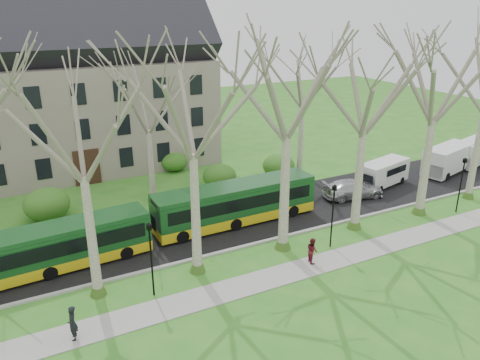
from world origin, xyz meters
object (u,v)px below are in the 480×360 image
(van_c, at_px, (475,152))
(pedestrian_a, at_px, (72,323))
(sedan, at_px, (353,189))
(bus_lead, at_px, (54,247))
(pedestrian_b, at_px, (312,250))
(van_a, at_px, (383,174))
(van_b, at_px, (448,160))
(bus_follow, at_px, (236,203))

(van_c, xyz_separation_m, pedestrian_a, (-39.47, -8.90, -0.37))
(sedan, bearing_deg, bus_lead, 102.86)
(pedestrian_b, bearing_deg, bus_lead, 78.41)
(van_a, xyz_separation_m, pedestrian_a, (-27.30, -8.55, -0.23))
(van_b, xyz_separation_m, pedestrian_b, (-20.80, -7.61, -0.49))
(bus_follow, bearing_deg, bus_lead, -177.18)
(van_a, relative_size, pedestrian_b, 3.16)
(sedan, distance_m, van_a, 4.19)
(sedan, xyz_separation_m, pedestrian_b, (-9.03, -6.97, 0.07))
(sedan, xyz_separation_m, van_a, (4.08, 0.89, 0.37))
(sedan, xyz_separation_m, van_c, (16.25, 1.24, 0.51))
(van_a, xyz_separation_m, pedestrian_b, (-13.11, -7.86, -0.31))
(sedan, bearing_deg, van_c, -74.18)
(sedan, relative_size, van_a, 1.00)
(van_b, height_order, pedestrian_a, van_b)
(van_b, distance_m, pedestrian_a, 35.96)
(sedan, xyz_separation_m, pedestrian_a, (-23.22, -7.65, 0.14))
(sedan, bearing_deg, pedestrian_b, 139.12)
(van_b, distance_m, van_c, 4.52)
(bus_follow, relative_size, pedestrian_b, 7.47)
(sedan, relative_size, van_b, 0.86)
(bus_lead, xyz_separation_m, bus_follow, (12.43, 0.77, 0.10))
(bus_lead, relative_size, pedestrian_b, 7.00)
(bus_follow, distance_m, van_a, 14.78)
(van_b, xyz_separation_m, pedestrian_a, (-34.99, -8.29, -0.42))
(bus_lead, height_order, pedestrian_b, bus_lead)
(van_a, bearing_deg, pedestrian_a, -175.67)
(pedestrian_a, bearing_deg, bus_follow, 131.00)
(van_c, xyz_separation_m, pedestrian_b, (-25.28, -8.21, -0.44))
(van_a, distance_m, van_b, 7.70)
(sedan, relative_size, pedestrian_b, 3.17)
(bus_lead, distance_m, van_c, 39.41)
(bus_follow, xyz_separation_m, van_b, (22.46, 0.43, -0.21))
(bus_lead, xyz_separation_m, pedestrian_a, (-0.11, -7.09, -0.53))
(bus_follow, relative_size, van_b, 2.03)
(van_a, relative_size, pedestrian_a, 2.89)
(bus_follow, height_order, sedan, bus_follow)
(sedan, relative_size, pedestrian_a, 2.89)
(sedan, bearing_deg, bus_follow, 100.35)
(van_a, distance_m, pedestrian_b, 15.29)
(van_a, height_order, pedestrian_a, van_a)
(bus_follow, relative_size, sedan, 2.36)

